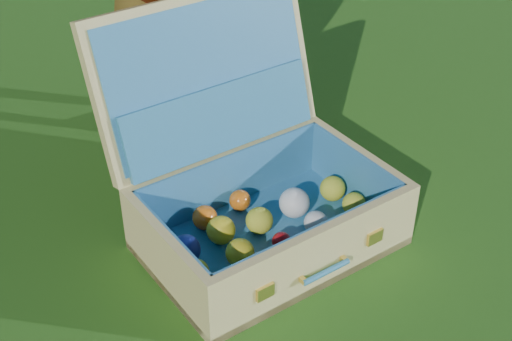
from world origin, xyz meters
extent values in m
plane|color=#215114|center=(0.00, 0.00, 0.00)|extent=(60.00, 60.00, 0.00)
cube|color=#D6C173|center=(0.17, 0.07, 0.01)|extent=(0.66, 0.50, 0.02)
cube|color=#D6C173|center=(0.20, -0.12, 0.09)|extent=(0.60, 0.12, 0.18)
cube|color=#D6C173|center=(0.14, 0.25, 0.09)|extent=(0.60, 0.12, 0.18)
cube|color=#D6C173|center=(-0.12, 0.02, 0.09)|extent=(0.08, 0.36, 0.18)
cube|color=#D6C173|center=(0.46, 0.11, 0.09)|extent=(0.08, 0.36, 0.18)
cube|color=teal|center=(0.17, 0.07, 0.03)|extent=(0.61, 0.45, 0.01)
cube|color=teal|center=(0.20, -0.11, 0.10)|extent=(0.55, 0.10, 0.16)
cube|color=teal|center=(0.14, 0.24, 0.10)|extent=(0.55, 0.10, 0.16)
cube|color=teal|center=(-0.10, 0.02, 0.10)|extent=(0.07, 0.35, 0.16)
cube|color=teal|center=(0.44, 0.11, 0.10)|extent=(0.07, 0.35, 0.16)
cube|color=#D6C173|center=(0.12, 0.34, 0.37)|extent=(0.62, 0.26, 0.39)
cube|color=teal|center=(0.13, 0.32, 0.37)|extent=(0.57, 0.21, 0.34)
cube|color=teal|center=(0.13, 0.28, 0.27)|extent=(0.54, 0.16, 0.17)
cube|color=#F2C659|center=(0.05, -0.16, 0.09)|extent=(0.05, 0.02, 0.04)
cube|color=#F2C659|center=(0.36, -0.11, 0.09)|extent=(0.05, 0.02, 0.04)
cylinder|color=teal|center=(0.21, -0.15, 0.08)|extent=(0.13, 0.04, 0.01)
cube|color=#F2C659|center=(0.15, -0.15, 0.08)|extent=(0.01, 0.02, 0.01)
cube|color=#F2C659|center=(0.27, -0.13, 0.08)|extent=(0.01, 0.02, 0.01)
sphere|color=beige|center=(-0.03, -0.09, 0.07)|extent=(0.08, 0.08, 0.08)
sphere|color=silver|center=(0.08, -0.09, 0.07)|extent=(0.09, 0.09, 0.09)
sphere|color=beige|center=(0.20, -0.07, 0.06)|extent=(0.07, 0.07, 0.07)
sphere|color=gold|center=(0.30, -0.04, 0.06)|extent=(0.07, 0.07, 0.07)
sphere|color=#101953|center=(0.43, -0.03, 0.06)|extent=(0.06, 0.06, 0.06)
sphere|color=gold|center=(-0.06, -0.01, 0.06)|extent=(0.06, 0.06, 0.06)
sphere|color=gold|center=(0.06, 0.01, 0.06)|extent=(0.07, 0.07, 0.07)
sphere|color=#A80D12|center=(0.18, 0.01, 0.05)|extent=(0.05, 0.05, 0.05)
sphere|color=silver|center=(0.28, 0.03, 0.06)|extent=(0.06, 0.06, 0.06)
sphere|color=gold|center=(0.41, 0.06, 0.06)|extent=(0.06, 0.06, 0.06)
sphere|color=#101953|center=(-0.05, 0.07, 0.07)|extent=(0.07, 0.07, 0.07)
sphere|color=gold|center=(0.05, 0.10, 0.06)|extent=(0.07, 0.07, 0.07)
sphere|color=gold|center=(0.16, 0.10, 0.06)|extent=(0.07, 0.07, 0.07)
sphere|color=silver|center=(0.27, 0.12, 0.07)|extent=(0.08, 0.08, 0.08)
sphere|color=gold|center=(0.39, 0.14, 0.06)|extent=(0.07, 0.07, 0.07)
sphere|color=#A80D12|center=(-0.09, 0.15, 0.05)|extent=(0.05, 0.05, 0.05)
sphere|color=#D86112|center=(0.04, 0.17, 0.06)|extent=(0.06, 0.06, 0.06)
sphere|color=#D86112|center=(0.15, 0.20, 0.06)|extent=(0.06, 0.06, 0.06)
camera|label=1|loc=(-0.45, -1.17, 1.19)|focal=50.00mm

